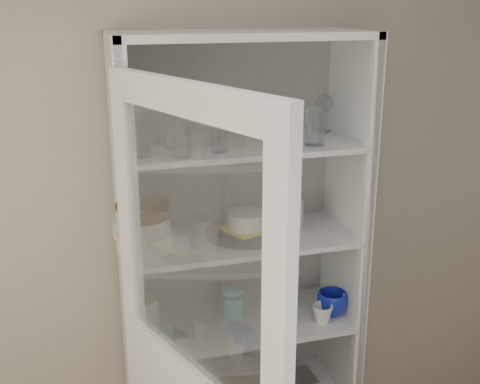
{
  "coord_description": "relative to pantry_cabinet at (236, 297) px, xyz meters",
  "views": [
    {
      "loc": [
        -0.47,
        -1.0,
        2.2
      ],
      "look_at": [
        0.2,
        1.27,
        1.45
      ],
      "focal_mm": 45.0,
      "sensor_mm": 36.0,
      "label": 1
    }
  ],
  "objects": [
    {
      "name": "terracotta_bowl",
      "position": [
        -0.4,
        -0.09,
        0.48
      ],
      "size": [
        0.24,
        0.24,
        0.05
      ],
      "primitive_type": "imported",
      "rotation": [
        0.0,
        0.0,
        -0.1
      ],
      "color": "brown",
      "rests_on": "cream_bowl"
    },
    {
      "name": "tin_box",
      "position": [
        0.25,
        -0.08,
        -0.45
      ],
      "size": [
        0.22,
        0.16,
        0.07
      ],
      "primitive_type": "cube",
      "rotation": [
        0.0,
        0.0,
        0.02
      ],
      "color": "gray",
      "rests_on": "shelf_bot"
    },
    {
      "name": "tumbler_0",
      "position": [
        -0.41,
        -0.18,
        0.79
      ],
      "size": [
        0.09,
        0.09,
        0.13
      ],
      "primitive_type": "cylinder",
      "rotation": [
        0.0,
        0.0,
        0.37
      ],
      "color": "silver",
      "rests_on": "shelf_glass"
    },
    {
      "name": "pantry_cabinet",
      "position": [
        0.0,
        0.0,
        0.0
      ],
      "size": [
        1.0,
        0.45,
        2.1
      ],
      "color": "silver",
      "rests_on": "floor"
    },
    {
      "name": "teal_jar",
      "position": [
        -0.02,
        -0.02,
        -0.02
      ],
      "size": [
        0.1,
        0.1,
        0.12
      ],
      "color": "teal",
      "rests_on": "shelf_mugs"
    },
    {
      "name": "tumbler_7",
      "position": [
        -0.41,
        -0.08,
        0.79
      ],
      "size": [
        0.09,
        0.09,
        0.15
      ],
      "primitive_type": "cylinder",
      "rotation": [
        0.0,
        0.0,
        -0.25
      ],
      "color": "silver",
      "rests_on": "shelf_glass"
    },
    {
      "name": "white_canister",
      "position": [
        -0.41,
        -0.02,
        -0.01
      ],
      "size": [
        0.16,
        0.16,
        0.15
      ],
      "primitive_type": "cylinder",
      "rotation": [
        0.0,
        0.0,
        0.35
      ],
      "color": "silver",
      "rests_on": "shelf_mugs"
    },
    {
      "name": "tumbler_8",
      "position": [
        -0.28,
        -0.09,
        0.78
      ],
      "size": [
        0.07,
        0.07,
        0.13
      ],
      "primitive_type": "cylinder",
      "rotation": [
        0.0,
        0.0,
        0.04
      ],
      "color": "silver",
      "rests_on": "shelf_glass"
    },
    {
      "name": "wall_back",
      "position": [
        -0.2,
        0.16,
        0.36
      ],
      "size": [
        3.6,
        0.02,
        2.6
      ],
      "primitive_type": "cube",
      "color": "#B4A799",
      "rests_on": "ground"
    },
    {
      "name": "white_ramekin",
      "position": [
        0.03,
        -0.06,
        0.39
      ],
      "size": [
        0.18,
        0.18,
        0.07
      ],
      "primitive_type": "cylinder",
      "rotation": [
        0.0,
        0.0,
        -0.16
      ],
      "color": "silver",
      "rests_on": "yellow_trivet"
    },
    {
      "name": "goblet_1",
      "position": [
        -0.07,
        0.01,
        0.8
      ],
      "size": [
        0.07,
        0.07,
        0.17
      ],
      "primitive_type": null,
      "color": "silver",
      "rests_on": "shelf_glass"
    },
    {
      "name": "tumbler_3",
      "position": [
        0.15,
        -0.2,
        0.8
      ],
      "size": [
        0.09,
        0.09,
        0.16
      ],
      "primitive_type": "cylinder",
      "rotation": [
        0.0,
        0.0,
        -0.2
      ],
      "color": "silver",
      "rests_on": "shelf_glass"
    },
    {
      "name": "plate_stack_front",
      "position": [
        -0.4,
        -0.09,
        0.36
      ],
      "size": [
        0.23,
        0.23,
        0.07
      ],
      "primitive_type": "cylinder",
      "color": "silver",
      "rests_on": "shelf_plates"
    },
    {
      "name": "mug_white",
      "position": [
        0.34,
        -0.19,
        -0.04
      ],
      "size": [
        0.11,
        0.11,
        0.08
      ],
      "primitive_type": "imported",
      "rotation": [
        0.0,
        0.0,
        -0.24
      ],
      "color": "silver",
      "rests_on": "shelf_mugs"
    },
    {
      "name": "yellow_trivet",
      "position": [
        0.03,
        -0.06,
        0.35
      ],
      "size": [
        0.22,
        0.22,
        0.01
      ],
      "primitive_type": "cube",
      "rotation": [
        0.0,
        0.0,
        0.37
      ],
      "color": "yellow",
      "rests_on": "glass_platter"
    },
    {
      "name": "goblet_2",
      "position": [
        0.15,
        0.01,
        0.81
      ],
      "size": [
        0.08,
        0.08,
        0.17
      ],
      "primitive_type": null,
      "color": "silver",
      "rests_on": "shelf_glass"
    },
    {
      "name": "glass_platter",
      "position": [
        0.03,
        -0.06,
        0.33
      ],
      "size": [
        0.45,
        0.45,
        0.02
      ],
      "primitive_type": "cylinder",
      "rotation": [
        0.0,
        0.0,
        0.38
      ],
      "color": "silver",
      "rests_on": "shelf_plates"
    },
    {
      "name": "goblet_0",
      "position": [
        -0.32,
        0.02,
        0.81
      ],
      "size": [
        0.08,
        0.08,
        0.17
      ],
      "primitive_type": null,
      "color": "silver",
      "rests_on": "shelf_glass"
    },
    {
      "name": "tumbler_2",
      "position": [
        -0.12,
        -0.18,
        0.79
      ],
      "size": [
        0.08,
        0.08,
        0.13
      ],
      "primitive_type": "cylinder",
      "rotation": [
        0.0,
        0.0,
        -0.16
      ],
      "color": "silver",
      "rests_on": "shelf_glass"
    },
    {
      "name": "goblet_3",
      "position": [
        0.41,
        0.04,
        0.81
      ],
      "size": [
        0.08,
        0.08,
        0.18
      ],
      "primitive_type": null,
      "color": "silver",
      "rests_on": "shelf_glass"
    },
    {
      "name": "tumbler_4",
      "position": [
        0.15,
        -0.17,
        0.79
      ],
      "size": [
        0.09,
        0.09,
        0.15
      ],
      "primitive_type": "cylinder",
      "rotation": [
        0.0,
        0.0,
        -0.28
      ],
      "color": "silver",
      "rests_on": "shelf_glass"
    },
    {
      "name": "cream_bowl",
      "position": [
        -0.4,
        -0.09,
        0.42
      ],
      "size": [
        0.21,
        0.21,
        0.06
      ],
      "primitive_type": "cylinder",
      "rotation": [
        0.0,
        0.0,
        -0.02
      ],
      "color": "beige",
      "rests_on": "plate_stack_front"
    },
    {
      "name": "tumbler_9",
      "position": [
        -0.11,
        -0.06,
        0.78
      ],
      "size": [
        0.07,
        0.07,
        0.13
      ],
      "primitive_type": "cylinder",
      "rotation": [
        0.0,
        0.0,
        -0.1
      ],
      "color": "silver",
      "rests_on": "shelf_glass"
    },
    {
      "name": "mug_blue",
      "position": [
        0.41,
        -0.13,
        -0.03
      ],
      "size": [
        0.17,
        0.17,
        0.11
      ],
      "primitive_type": "imported",
      "rotation": [
        0.0,
        0.0,
        -0.3
      ],
      "color": "#0E269D",
      "rests_on": "shelf_mugs"
    },
    {
      "name": "mug_teal",
      "position": [
        0.24,
        -0.01,
        -0.04
      ],
      "size": [
        0.1,
        0.1,
        0.09
      ],
      "primitive_type": "imported",
      "rotation": [
        0.0,
        0.0,
        -0.04
      ],
      "color": "teal",
      "rests_on": "shelf_mugs"
    },
    {
      "name": "tumbler_6",
      "position": [
        0.26,
        -0.22,
        0.8
      ],
      "size": [
        0.1,
        0.1,
        0.15
      ],
      "primitive_type": "cylinder",
      "rotation": [
        0.0,
        0.0,
        0.38
      ],
      "color": "silver",
      "rests_on": "shelf_glass"
    },
    {
      "name": "grey_bowl_stack",
      "position": [
        0.22,
        -0.04,
        0.39
      ],
      "size": [
        0.13,
        0.13,
        0.14
      ],
      "primitive_type": "cylinder",
      "color": "#B5B5B5",
      "rests_on": "shelf_plates"
    },
    {
      "name": "measuring_cups",
      "position": [
        -0.32,
        -0.16,
        -0.06
      ],
      "size": [
        0.1,
        0.1,
        0.04
      ],
      "primitive_type": "cylinder",
      "color": "silver",
      "rests_on": "shelf_mugs"
    },
    {
      "name": "tumbler_1",
      "position": [
        -0.27,
        -0.22,
        0.79
      ],
      "size": [
        0.08,
        0.08,
        0.14
      ],
      "primitive_type": "cylinder",
      "rotation": [
        0.0,
        0.0,
        -0.09
      ],
      "color": "silver",
      "rests_on": "shelf_glass"
    },
    {
      "name": "tumbler_5",
      "position": [
        0.27,
        -0.17,
        0.79
      ],
      "size": [
        0.08,
        0.08,
        0.13
      ],
      "primitive_type": "cylinder",
      "rotation": [
        0.0,
        0.0,
        0.14
      ],
      "color": "silver",
      "rests_on": "shelf_glass"
    },
    {
      "name": "plate_stack_back",
      "position": [
        -0.41,
        0.07,
        0.36
      ],
      "size": [
        0.22,
        0.22,
        0.07
      ],
      "primitive_type": "cylinder",
      "color": "silver",
      "rests_on": "shelf_plates"
    }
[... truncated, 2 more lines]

